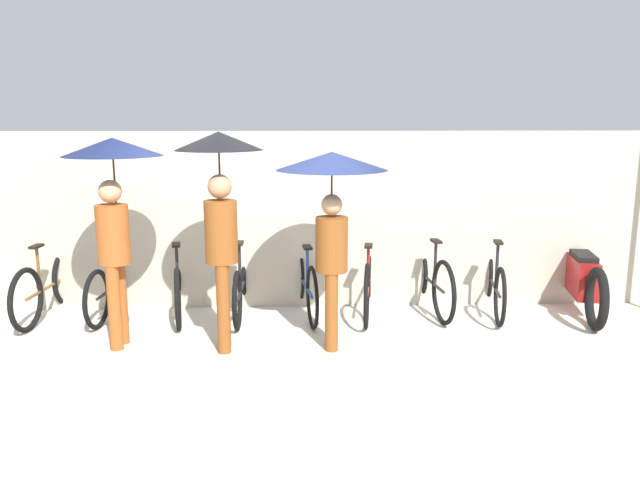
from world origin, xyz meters
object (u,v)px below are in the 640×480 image
object	(u,v)px
pedestrian_trailing	(332,190)
pedestrian_center	(220,188)
parked_bicycle_1	(115,285)
parked_bicycle_2	(178,284)
parked_bicycle_6	(430,279)
parked_bicycle_4	(305,283)
parked_bicycle_7	(493,282)
pedestrian_leading	(113,185)
parked_bicycle_3	(242,285)
parked_bicycle_5	(368,281)
motorcycle	(582,279)
parked_bicycle_0	(48,286)

from	to	relation	value
pedestrian_trailing	pedestrian_center	bearing A→B (deg)	-175.67
pedestrian_center	parked_bicycle_1	bearing A→B (deg)	136.81
parked_bicycle_2	pedestrian_trailing	world-z (taller)	pedestrian_trailing
parked_bicycle_1	pedestrian_center	bearing A→B (deg)	-121.62
parked_bicycle_2	parked_bicycle_6	distance (m)	2.99
parked_bicycle_2	parked_bicycle_4	distance (m)	1.50
pedestrian_trailing	parked_bicycle_7	bearing A→B (deg)	29.13
parked_bicycle_1	pedestrian_leading	world-z (taller)	pedestrian_leading
pedestrian_trailing	parked_bicycle_4	bearing A→B (deg)	106.69
parked_bicycle_1	parked_bicycle_7	distance (m)	4.48
parked_bicycle_3	parked_bicycle_5	xyz separation A→B (m)	(1.50, -0.01, 0.03)
parked_bicycle_4	parked_bicycle_7	size ratio (longest dim) A/B	1.03
parked_bicycle_2	parked_bicycle_5	world-z (taller)	parked_bicycle_5
pedestrian_leading	pedestrian_trailing	distance (m)	2.16
parked_bicycle_4	parked_bicycle_6	world-z (taller)	parked_bicycle_4
parked_bicycle_2	parked_bicycle_4	size ratio (longest dim) A/B	1.01
parked_bicycle_2	parked_bicycle_7	distance (m)	3.74
pedestrian_leading	pedestrian_center	bearing A→B (deg)	-2.94
parked_bicycle_1	parked_bicycle_3	distance (m)	1.49
parked_bicycle_2	pedestrian_leading	xyz separation A→B (m)	(-0.41, -0.96, 1.27)
parked_bicycle_7	pedestrian_center	xyz separation A→B (m)	(-3.08, -1.03, 1.26)
parked_bicycle_2	pedestrian_trailing	xyz separation A→B (m)	(1.75, -1.06, 1.23)
parked_bicycle_6	pedestrian_center	xyz separation A→B (m)	(-2.33, -1.11, 1.23)
parked_bicycle_2	parked_bicycle_4	world-z (taller)	parked_bicycle_4
pedestrian_trailing	motorcycle	size ratio (longest dim) A/B	0.98
parked_bicycle_0	parked_bicycle_3	size ratio (longest dim) A/B	0.98
parked_bicycle_2	parked_bicycle_0	bearing A→B (deg)	82.70
parked_bicycle_3	parked_bicycle_4	bearing A→B (deg)	-91.20
parked_bicycle_3	parked_bicycle_4	xyz separation A→B (m)	(0.75, -0.02, 0.02)
parked_bicycle_0	pedestrian_trailing	distance (m)	3.60
pedestrian_trailing	parked_bicycle_6	bearing A→B (deg)	43.42
motorcycle	pedestrian_trailing	bearing A→B (deg)	118.94
parked_bicycle_0	motorcycle	distance (m)	6.28
parked_bicycle_2	parked_bicycle_6	size ratio (longest dim) A/B	1.02
parked_bicycle_2	pedestrian_leading	size ratio (longest dim) A/B	0.84
parked_bicycle_1	parked_bicycle_4	size ratio (longest dim) A/B	0.93
pedestrian_trailing	parked_bicycle_3	bearing A→B (deg)	136.85
parked_bicycle_5	motorcycle	distance (m)	2.55
parked_bicycle_5	parked_bicycle_7	bearing A→B (deg)	-81.96
parked_bicycle_5	parked_bicycle_6	xyz separation A→B (m)	(0.75, 0.07, 0.00)
parked_bicycle_7	parked_bicycle_6	bearing A→B (deg)	93.78
parked_bicycle_7	parked_bicycle_3	bearing A→B (deg)	99.24
parked_bicycle_2	pedestrian_leading	world-z (taller)	pedestrian_leading
parked_bicycle_6	parked_bicycle_5	bearing A→B (deg)	89.26
parked_bicycle_5	pedestrian_trailing	distance (m)	1.65
pedestrian_leading	motorcycle	world-z (taller)	pedestrian_leading
parked_bicycle_1	parked_bicycle_5	xyz separation A→B (m)	(2.99, -0.05, 0.03)
parked_bicycle_1	parked_bicycle_3	size ratio (longest dim) A/B	0.94
parked_bicycle_0	pedestrian_trailing	world-z (taller)	pedestrian_trailing
parked_bicycle_0	parked_bicycle_6	xyz separation A→B (m)	(4.48, 0.08, 0.01)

